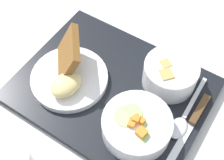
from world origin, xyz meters
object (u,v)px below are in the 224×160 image
object	(u,v)px
bowl_salad	(137,125)
spoon	(184,117)
plate_main	(68,74)
knife	(195,117)
bowl_soup	(170,73)

from	to	relation	value
bowl_salad	spoon	xyz separation A→B (m)	(-0.07, -0.08, -0.02)
plate_main	knife	distance (m)	0.28
bowl_salad	plate_main	world-z (taller)	plate_main
spoon	bowl_salad	bearing A→B (deg)	-41.83
knife	spoon	bearing A→B (deg)	-62.05
bowl_salad	knife	xyz separation A→B (m)	(-0.09, -0.09, -0.02)
bowl_salad	knife	bearing A→B (deg)	-134.00
plate_main	knife	bearing A→B (deg)	-167.03
knife	spoon	size ratio (longest dim) A/B	1.10
plate_main	knife	size ratio (longest dim) A/B	0.94
plate_main	spoon	distance (m)	0.26
bowl_salad	spoon	world-z (taller)	bowl_salad
bowl_soup	knife	distance (m)	0.11
bowl_soup	spoon	bearing A→B (deg)	138.20
bowl_salad	plate_main	distance (m)	0.19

